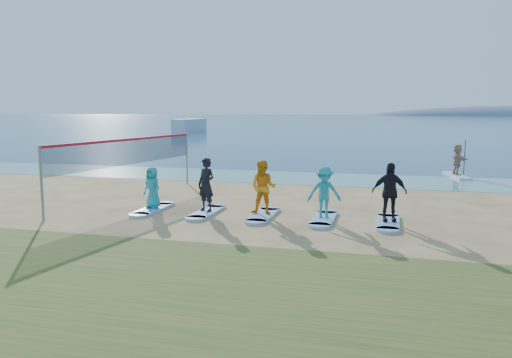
% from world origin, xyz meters
% --- Properties ---
extents(ground, '(600.00, 600.00, 0.00)m').
position_xyz_m(ground, '(0.00, 0.00, 0.00)').
color(ground, tan).
rests_on(ground, ground).
extents(shallow_water, '(600.00, 600.00, 0.00)m').
position_xyz_m(shallow_water, '(0.00, 10.50, 0.01)').
color(shallow_water, teal).
rests_on(shallow_water, ground).
extents(ocean, '(600.00, 600.00, 0.00)m').
position_xyz_m(ocean, '(0.00, 160.00, 0.01)').
color(ocean, navy).
rests_on(ocean, ground).
extents(volleyball_net, '(1.47, 8.98, 2.50)m').
position_xyz_m(volleyball_net, '(-5.15, 2.68, 1.90)').
color(volleyball_net, gray).
rests_on(volleyball_net, ground).
extents(paddleboard, '(1.26, 3.08, 0.12)m').
position_xyz_m(paddleboard, '(8.72, 13.28, 0.06)').
color(paddleboard, silver).
rests_on(paddleboard, ground).
extents(paddleboarder, '(0.90, 1.59, 1.64)m').
position_xyz_m(paddleboarder, '(8.72, 13.28, 0.94)').
color(paddleboarder, tan).
rests_on(paddleboarder, paddleboard).
extents(boat_offshore_a, '(2.64, 8.80, 2.05)m').
position_xyz_m(boat_offshore_a, '(-26.47, 60.43, 0.00)').
color(boat_offshore_a, silver).
rests_on(boat_offshore_a, ground).
extents(surfboard_0, '(0.70, 2.20, 0.09)m').
position_xyz_m(surfboard_0, '(-3.10, 0.68, 0.04)').
color(surfboard_0, '#92B4E2').
rests_on(surfboard_0, ground).
extents(student_0, '(0.85, 0.70, 1.49)m').
position_xyz_m(student_0, '(-3.10, 0.68, 0.84)').
color(student_0, teal).
rests_on(student_0, surfboard_0).
extents(surfboard_1, '(0.70, 2.20, 0.09)m').
position_xyz_m(surfboard_1, '(-1.03, 0.68, 0.04)').
color(surfboard_1, '#92B4E2').
rests_on(surfboard_1, ground).
extents(student_1, '(0.80, 0.67, 1.88)m').
position_xyz_m(student_1, '(-1.03, 0.68, 1.03)').
color(student_1, black).
rests_on(student_1, surfboard_1).
extents(surfboard_2, '(0.70, 2.20, 0.09)m').
position_xyz_m(surfboard_2, '(1.04, 0.68, 0.04)').
color(surfboard_2, '#92B4E2').
rests_on(surfboard_2, ground).
extents(student_2, '(0.92, 0.73, 1.84)m').
position_xyz_m(student_2, '(1.04, 0.68, 1.01)').
color(student_2, orange).
rests_on(student_2, surfboard_2).
extents(surfboard_3, '(0.70, 2.20, 0.09)m').
position_xyz_m(surfboard_3, '(3.10, 0.68, 0.04)').
color(surfboard_3, '#92B4E2').
rests_on(surfboard_3, ground).
extents(student_3, '(1.21, 0.85, 1.70)m').
position_xyz_m(student_3, '(3.10, 0.68, 0.94)').
color(student_3, teal).
rests_on(student_3, surfboard_3).
extents(surfboard_4, '(0.70, 2.20, 0.09)m').
position_xyz_m(surfboard_4, '(5.17, 0.68, 0.04)').
color(surfboard_4, '#92B4E2').
rests_on(surfboard_4, ground).
extents(student_4, '(1.17, 0.67, 1.89)m').
position_xyz_m(student_4, '(5.17, 0.68, 1.03)').
color(student_4, black).
rests_on(student_4, surfboard_4).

